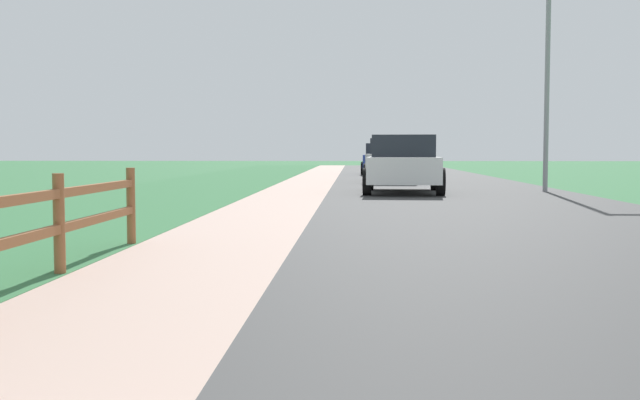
{
  "coord_description": "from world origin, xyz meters",
  "views": [
    {
      "loc": [
        0.76,
        0.03,
        1.2
      ],
      "look_at": [
        0.25,
        11.04,
        0.47
      ],
      "focal_mm": 42.53,
      "sensor_mm": 36.0,
      "label": 1
    }
  ],
  "objects_px": {
    "parked_suv_white": "(403,164)",
    "parked_car_silver": "(393,160)",
    "parked_car_blue": "(383,159)",
    "street_lamp": "(551,45)"
  },
  "relations": [
    {
      "from": "parked_car_blue",
      "to": "street_lamp",
      "type": "bearing_deg",
      "value": -75.0
    },
    {
      "from": "parked_suv_white",
      "to": "parked_car_silver",
      "type": "relative_size",
      "value": 0.94
    },
    {
      "from": "parked_suv_white",
      "to": "parked_car_blue",
      "type": "bearing_deg",
      "value": 89.82
    },
    {
      "from": "parked_suv_white",
      "to": "street_lamp",
      "type": "distance_m",
      "value": 5.49
    },
    {
      "from": "parked_suv_white",
      "to": "parked_car_silver",
      "type": "bearing_deg",
      "value": 89.2
    },
    {
      "from": "parked_suv_white",
      "to": "parked_car_silver",
      "type": "distance_m",
      "value": 7.28
    },
    {
      "from": "parked_car_silver",
      "to": "parked_car_blue",
      "type": "relative_size",
      "value": 1.04
    },
    {
      "from": "parked_suv_white",
      "to": "parked_car_silver",
      "type": "height_order",
      "value": "parked_car_silver"
    },
    {
      "from": "parked_suv_white",
      "to": "parked_car_blue",
      "type": "height_order",
      "value": "parked_suv_white"
    },
    {
      "from": "parked_suv_white",
      "to": "parked_car_blue",
      "type": "xyz_separation_m",
      "value": [
        0.05,
        16.42,
        -0.05
      ]
    }
  ]
}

